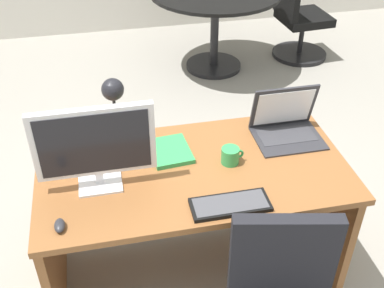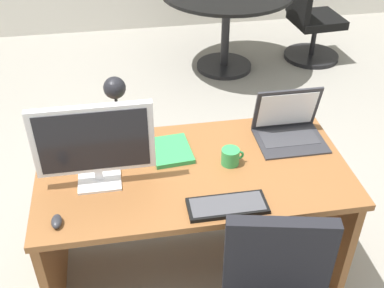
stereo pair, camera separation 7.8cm
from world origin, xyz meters
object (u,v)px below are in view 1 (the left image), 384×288
at_px(monitor, 95,145).
at_px(meeting_table, 215,10).
at_px(keyboard, 230,205).
at_px(desk_lamp, 114,98).
at_px(book, 170,151).
at_px(meeting_chair_near, 298,24).
at_px(desk, 192,195).
at_px(laptop, 285,120).
at_px(coffee_mug, 231,156).
at_px(mouse, 60,226).

bearing_deg(monitor, meeting_table, 64.33).
xyz_separation_m(keyboard, desk_lamp, (-0.44, 0.57, 0.27)).
height_order(keyboard, book, book).
bearing_deg(meeting_table, monitor, -115.67).
bearing_deg(meeting_chair_near, desk, -123.45).
distance_m(monitor, laptop, 1.03).
bearing_deg(monitor, coffee_mug, 3.37).
xyz_separation_m(laptop, meeting_chair_near, (1.07, 2.29, -0.46)).
xyz_separation_m(monitor, meeting_chair_near, (2.07, 2.52, -0.61)).
relative_size(laptop, book, 1.36).
bearing_deg(desk_lamp, coffee_mug, -26.73).
relative_size(desk, meeting_chair_near, 1.76).
xyz_separation_m(monitor, mouse, (-0.18, -0.25, -0.22)).
bearing_deg(meeting_table, book, -109.71).
bearing_deg(laptop, mouse, -157.99).
height_order(desk, book, book).
xyz_separation_m(desk, monitor, (-0.45, -0.08, 0.45)).
bearing_deg(coffee_mug, desk_lamp, 153.27).
relative_size(book, coffee_mug, 2.27).
relative_size(monitor, book, 2.08).
bearing_deg(keyboard, meeting_table, 77.10).
bearing_deg(meeting_chair_near, book, -126.01).
distance_m(mouse, book, 0.69).
xyz_separation_m(monitor, desk_lamp, (0.11, 0.30, 0.05)).
bearing_deg(monitor, meeting_chair_near, 50.65).
height_order(monitor, book, monitor).
relative_size(laptop, meeting_table, 0.29).
xyz_separation_m(desk, book, (-0.09, 0.10, 0.23)).
bearing_deg(desk, book, 132.70).
xyz_separation_m(laptop, mouse, (-1.18, -0.48, -0.06)).
bearing_deg(keyboard, book, 113.53).
xyz_separation_m(mouse, meeting_table, (1.36, 2.70, -0.16)).
relative_size(keyboard, meeting_chair_near, 0.41).
relative_size(desk, coffee_mug, 13.33).
bearing_deg(coffee_mug, monitor, -176.63).
height_order(keyboard, desk_lamp, desk_lamp).
bearing_deg(meeting_table, desk, -106.98).
bearing_deg(keyboard, desk, 106.53).
bearing_deg(monitor, desk_lamp, 69.99).
height_order(desk, meeting_table, meeting_table).
xyz_separation_m(monitor, book, (0.36, 0.17, -0.22)).
height_order(monitor, desk_lamp, monitor).
bearing_deg(monitor, keyboard, -25.73).
height_order(laptop, meeting_chair_near, laptop).
bearing_deg(monitor, laptop, 12.88).
distance_m(monitor, meeting_table, 2.74).
height_order(desk, mouse, mouse).
height_order(mouse, coffee_mug, coffee_mug).
relative_size(desk, monitor, 2.82).
bearing_deg(desk, keyboard, -73.47).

